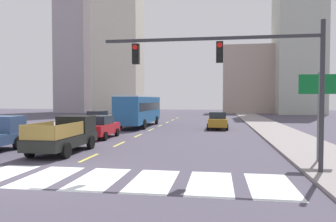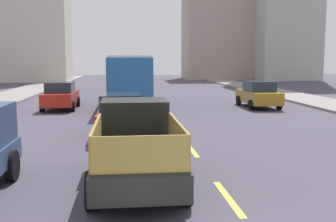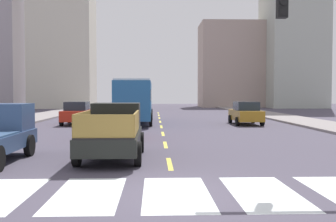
{
  "view_description": "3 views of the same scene",
  "coord_description": "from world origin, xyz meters",
  "px_view_note": "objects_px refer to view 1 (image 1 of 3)",
  "views": [
    {
      "loc": [
        6.45,
        -11.22,
        2.96
      ],
      "look_at": [
        2.61,
        13.09,
        2.05
      ],
      "focal_mm": 34.15,
      "sensor_mm": 36.0,
      "label": 1
    },
    {
      "loc": [
        -2.29,
        -4.55,
        3.08
      ],
      "look_at": [
        -0.53,
        11.66,
        1.01
      ],
      "focal_mm": 43.16,
      "sensor_mm": 36.0,
      "label": 2
    },
    {
      "loc": [
        -0.52,
        -9.4,
        2.35
      ],
      "look_at": [
        0.06,
        7.12,
        1.63
      ],
      "focal_mm": 43.4,
      "sensor_mm": 36.0,
      "label": 3
    }
  ],
  "objects_px": {
    "pickup_stakebed": "(66,135)",
    "direction_sign_green": "(318,98)",
    "sedan_mid": "(100,127)",
    "traffic_signal_gantry": "(248,68)",
    "city_bus": "(139,109)",
    "sedan_far": "(218,120)",
    "sedan_near_right": "(98,119)"
  },
  "relations": [
    {
      "from": "city_bus",
      "to": "direction_sign_green",
      "type": "xyz_separation_m",
      "value": [
        12.95,
        -18.05,
        1.08
      ]
    },
    {
      "from": "traffic_signal_gantry",
      "to": "direction_sign_green",
      "type": "xyz_separation_m",
      "value": [
        3.36,
        2.47,
        -1.16
      ]
    },
    {
      "from": "city_bus",
      "to": "traffic_signal_gantry",
      "type": "height_order",
      "value": "traffic_signal_gantry"
    },
    {
      "from": "pickup_stakebed",
      "to": "direction_sign_green",
      "type": "bearing_deg",
      "value": -4.95
    },
    {
      "from": "city_bus",
      "to": "sedan_near_right",
      "type": "relative_size",
      "value": 2.45
    },
    {
      "from": "city_bus",
      "to": "sedan_mid",
      "type": "distance_m",
      "value": 10.49
    },
    {
      "from": "sedan_mid",
      "to": "sedan_near_right",
      "type": "relative_size",
      "value": 1.0
    },
    {
      "from": "city_bus",
      "to": "sedan_near_right",
      "type": "distance_m",
      "value": 4.54
    },
    {
      "from": "pickup_stakebed",
      "to": "sedan_mid",
      "type": "distance_m",
      "value": 6.3
    },
    {
      "from": "pickup_stakebed",
      "to": "sedan_mid",
      "type": "bearing_deg",
      "value": 94.97
    },
    {
      "from": "pickup_stakebed",
      "to": "sedan_far",
      "type": "height_order",
      "value": "pickup_stakebed"
    },
    {
      "from": "city_bus",
      "to": "direction_sign_green",
      "type": "distance_m",
      "value": 22.24
    },
    {
      "from": "sedan_far",
      "to": "sedan_mid",
      "type": "bearing_deg",
      "value": -135.4
    },
    {
      "from": "city_bus",
      "to": "traffic_signal_gantry",
      "type": "xyz_separation_m",
      "value": [
        9.59,
        -20.51,
        2.24
      ]
    },
    {
      "from": "sedan_far",
      "to": "traffic_signal_gantry",
      "type": "xyz_separation_m",
      "value": [
        1.22,
        -19.01,
        3.33
      ]
    },
    {
      "from": "sedan_far",
      "to": "sedan_mid",
      "type": "xyz_separation_m",
      "value": [
        -8.84,
        -8.92,
        0.0
      ]
    },
    {
      "from": "city_bus",
      "to": "sedan_near_right",
      "type": "bearing_deg",
      "value": -165.25
    },
    {
      "from": "city_bus",
      "to": "sedan_mid",
      "type": "relative_size",
      "value": 2.45
    },
    {
      "from": "city_bus",
      "to": "traffic_signal_gantry",
      "type": "distance_m",
      "value": 22.75
    },
    {
      "from": "sedan_mid",
      "to": "traffic_signal_gantry",
      "type": "distance_m",
      "value": 14.63
    },
    {
      "from": "city_bus",
      "to": "direction_sign_green",
      "type": "bearing_deg",
      "value": -53.43
    },
    {
      "from": "direction_sign_green",
      "to": "city_bus",
      "type": "bearing_deg",
      "value": 125.67
    },
    {
      "from": "sedan_mid",
      "to": "traffic_signal_gantry",
      "type": "height_order",
      "value": "traffic_signal_gantry"
    },
    {
      "from": "direction_sign_green",
      "to": "traffic_signal_gantry",
      "type": "bearing_deg",
      "value": -143.77
    },
    {
      "from": "sedan_near_right",
      "to": "pickup_stakebed",
      "type": "bearing_deg",
      "value": -75.58
    },
    {
      "from": "sedan_far",
      "to": "sedan_mid",
      "type": "height_order",
      "value": "same"
    },
    {
      "from": "sedan_mid",
      "to": "traffic_signal_gantry",
      "type": "relative_size",
      "value": 0.5
    },
    {
      "from": "sedan_far",
      "to": "sedan_near_right",
      "type": "height_order",
      "value": "same"
    },
    {
      "from": "traffic_signal_gantry",
      "to": "sedan_near_right",
      "type": "bearing_deg",
      "value": 125.48
    },
    {
      "from": "city_bus",
      "to": "sedan_far",
      "type": "bearing_deg",
      "value": -9.3
    },
    {
      "from": "sedan_mid",
      "to": "direction_sign_green",
      "type": "xyz_separation_m",
      "value": [
        13.42,
        -7.63,
        2.17
      ]
    },
    {
      "from": "city_bus",
      "to": "traffic_signal_gantry",
      "type": "relative_size",
      "value": 1.24
    }
  ]
}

